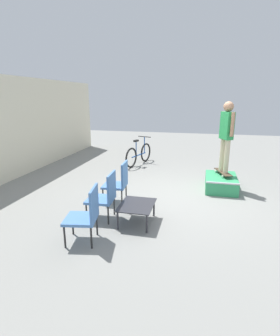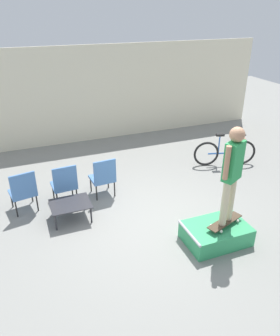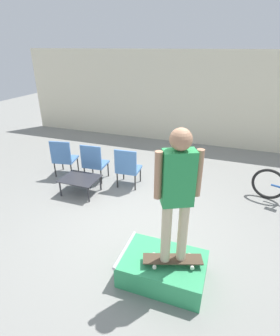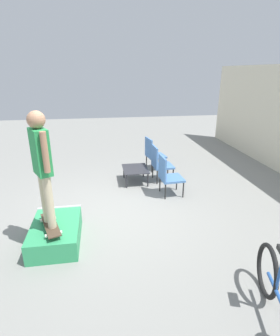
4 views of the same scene
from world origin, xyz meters
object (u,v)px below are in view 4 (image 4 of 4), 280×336
patio_chair_center (159,162)px  skateboard_on_ramp (51,225)px  person_skater (42,161)px  skate_ramp_box (56,233)px  patio_chair_right (168,174)px  coffee_table (135,170)px  patio_chair_left (153,153)px

patio_chair_center → skateboard_on_ramp: bearing=132.7°
person_skater → skate_ramp_box: bearing=136.2°
skate_ramp_box → patio_chair_right: size_ratio=1.24×
skateboard_on_ramp → patio_chair_center: (-2.54, 2.41, 0.09)m
skateboard_on_ramp → patio_chair_center: size_ratio=0.85×
skate_ramp_box → skateboard_on_ramp: (0.14, -0.04, 0.26)m
skateboard_on_ramp → coffee_table: skateboard_on_ramp is taller
person_skater → coffee_table: 3.33m
patio_chair_left → patio_chair_right: size_ratio=1.00×
skateboard_on_ramp → patio_chair_center: 3.51m
person_skater → patio_chair_right: size_ratio=1.89×
skate_ramp_box → person_skater: 1.38m
person_skater → patio_chair_center: person_skater is taller
patio_chair_center → skate_ramp_box: bearing=131.6°
skateboard_on_ramp → patio_chair_right: size_ratio=0.85×
patio_chair_left → patio_chair_center: (0.87, -0.00, 0.00)m
skateboard_on_ramp → coffee_table: 3.10m
patio_chair_center → patio_chair_right: 0.89m
person_skater → patio_chair_left: person_skater is taller
skateboard_on_ramp → patio_chair_left: patio_chair_left is taller
skate_ramp_box → patio_chair_right: 2.84m
skateboard_on_ramp → patio_chair_left: (-3.42, 2.41, 0.09)m
skateboard_on_ramp → patio_chair_right: 2.93m
person_skater → coffee_table: (-2.55, 1.76, -1.21)m
coffee_table → patio_chair_left: patio_chair_left is taller
skate_ramp_box → person_skater: size_ratio=0.66×
patio_chair_left → patio_chair_right: (1.76, -0.00, 0.00)m
coffee_table → patio_chair_left: size_ratio=0.84×
skateboard_on_ramp → person_skater: 1.11m
person_skater → patio_chair_left: (-3.42, 2.41, -1.02)m
patio_chair_left → patio_chair_right: same height
person_skater → patio_chair_center: (-2.54, 2.41, -1.02)m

